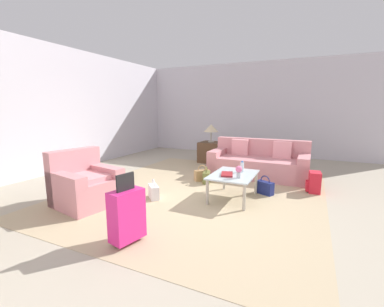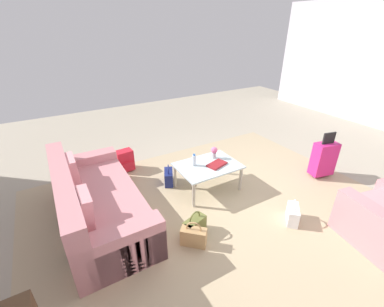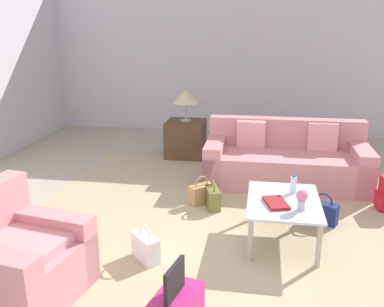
% 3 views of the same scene
% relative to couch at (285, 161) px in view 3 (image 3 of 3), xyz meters
% --- Properties ---
extents(ground_plane, '(12.00, 12.00, 0.00)m').
position_rel_couch_xyz_m(ground_plane, '(-2.20, 0.60, -0.29)').
color(ground_plane, '#A89E89').
extents(wall_right, '(0.12, 8.00, 3.10)m').
position_rel_couch_xyz_m(wall_right, '(2.86, 0.60, 1.26)').
color(wall_right, silver).
rests_on(wall_right, ground).
extents(area_rug, '(5.20, 4.40, 0.01)m').
position_rel_couch_xyz_m(area_rug, '(-1.60, 0.80, -0.29)').
color(area_rug, tan).
rests_on(area_rug, ground).
extents(couch, '(0.99, 2.19, 0.85)m').
position_rel_couch_xyz_m(couch, '(0.00, 0.00, 0.00)').
color(couch, '#C67F84').
rests_on(couch, ground).
extents(armchair, '(1.03, 1.02, 0.90)m').
position_rel_couch_xyz_m(armchair, '(-3.08, 2.27, 0.01)').
color(armchair, '#C67F84').
rests_on(armchair, ground).
extents(coffee_table, '(1.00, 0.72, 0.45)m').
position_rel_couch_xyz_m(coffee_table, '(-1.80, 0.10, 0.10)').
color(coffee_table, silver).
rests_on(coffee_table, ground).
extents(water_bottle, '(0.06, 0.06, 0.20)m').
position_rel_couch_xyz_m(water_bottle, '(-1.60, -0.00, 0.25)').
color(water_bottle, silver).
rests_on(water_bottle, coffee_table).
extents(coffee_table_book, '(0.36, 0.27, 0.03)m').
position_rel_couch_xyz_m(coffee_table_book, '(-1.92, 0.18, 0.17)').
color(coffee_table_book, maroon).
rests_on(coffee_table_book, coffee_table).
extents(flower_vase, '(0.11, 0.11, 0.21)m').
position_rel_couch_xyz_m(flower_vase, '(-2.02, -0.05, 0.28)').
color(flower_vase, '#B2B7BC').
rests_on(flower_vase, coffee_table).
extents(side_table, '(0.63, 0.63, 0.60)m').
position_rel_couch_xyz_m(side_table, '(1.00, 1.60, 0.01)').
color(side_table, '#513823').
rests_on(side_table, ground).
extents(table_lamp, '(0.43, 0.43, 0.52)m').
position_rel_couch_xyz_m(table_lamp, '(1.00, 1.60, 0.71)').
color(table_lamp, '#ADA899').
rests_on(table_lamp, side_table).
extents(handbag_olive, '(0.35, 0.23, 0.36)m').
position_rel_couch_xyz_m(handbag_olive, '(-1.08, 0.89, -0.16)').
color(handbag_olive, olive).
rests_on(handbag_olive, ground).
extents(handbag_navy, '(0.26, 0.35, 0.36)m').
position_rel_couch_xyz_m(handbag_navy, '(-1.30, -0.37, -0.16)').
color(handbag_navy, navy).
rests_on(handbag_navy, ground).
extents(handbag_tan, '(0.33, 0.32, 0.36)m').
position_rel_couch_xyz_m(handbag_tan, '(-0.97, 1.05, -0.16)').
color(handbag_tan, tan).
rests_on(handbag_tan, ground).
extents(handbag_white, '(0.33, 0.32, 0.36)m').
position_rel_couch_xyz_m(handbag_white, '(-2.38, 1.38, -0.16)').
color(handbag_white, white).
rests_on(handbag_white, ground).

